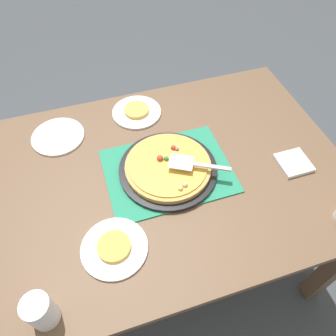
# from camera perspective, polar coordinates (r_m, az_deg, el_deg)

# --- Properties ---
(ground_plane) EXTENTS (8.00, 8.00, 0.00)m
(ground_plane) POSITION_cam_1_polar(r_m,az_deg,el_deg) (1.90, 0.00, -14.48)
(ground_plane) COLOR #3D4247
(dining_table) EXTENTS (1.40, 1.00, 0.75)m
(dining_table) POSITION_cam_1_polar(r_m,az_deg,el_deg) (1.34, 0.00, -3.42)
(dining_table) COLOR brown
(dining_table) RESTS_ON ground_plane
(placemat) EXTENTS (0.48, 0.36, 0.01)m
(placemat) POSITION_cam_1_polar(r_m,az_deg,el_deg) (1.25, 0.00, -0.48)
(placemat) COLOR #237F5B
(placemat) RESTS_ON dining_table
(pizza_pan) EXTENTS (0.38, 0.38, 0.01)m
(pizza_pan) POSITION_cam_1_polar(r_m,az_deg,el_deg) (1.24, 0.00, -0.20)
(pizza_pan) COLOR black
(pizza_pan) RESTS_ON placemat
(pizza) EXTENTS (0.33, 0.33, 0.04)m
(pizza) POSITION_cam_1_polar(r_m,az_deg,el_deg) (1.22, 0.02, 0.37)
(pizza) COLOR tan
(pizza) RESTS_ON pizza_pan
(plate_near_left) EXTENTS (0.22, 0.22, 0.01)m
(plate_near_left) POSITION_cam_1_polar(r_m,az_deg,el_deg) (1.48, -5.58, 9.83)
(plate_near_left) COLOR white
(plate_near_left) RESTS_ON dining_table
(plate_far_right) EXTENTS (0.22, 0.22, 0.01)m
(plate_far_right) POSITION_cam_1_polar(r_m,az_deg,el_deg) (1.09, -9.49, -13.84)
(plate_far_right) COLOR white
(plate_far_right) RESTS_ON dining_table
(plate_side) EXTENTS (0.22, 0.22, 0.01)m
(plate_side) POSITION_cam_1_polar(r_m,az_deg,el_deg) (1.44, -18.94, 5.32)
(plate_side) COLOR white
(plate_side) RESTS_ON dining_table
(served_slice_left) EXTENTS (0.11, 0.11, 0.02)m
(served_slice_left) POSITION_cam_1_polar(r_m,az_deg,el_deg) (1.47, -5.62, 10.21)
(served_slice_left) COLOR #EAB747
(served_slice_left) RESTS_ON plate_near_left
(served_slice_right) EXTENTS (0.11, 0.11, 0.02)m
(served_slice_right) POSITION_cam_1_polar(r_m,az_deg,el_deg) (1.08, -9.58, -13.56)
(served_slice_right) COLOR gold
(served_slice_right) RESTS_ON plate_far_right
(cup_near) EXTENTS (0.08, 0.08, 0.12)m
(cup_near) POSITION_cam_1_polar(r_m,az_deg,el_deg) (1.02, -21.68, -22.55)
(cup_near) COLOR white
(cup_near) RESTS_ON dining_table
(pizza_server) EXTENTS (0.22, 0.15, 0.01)m
(pizza_server) POSITION_cam_1_polar(r_m,az_deg,el_deg) (1.19, 4.63, 0.70)
(pizza_server) COLOR silver
(pizza_server) RESTS_ON pizza
(napkin_stack) EXTENTS (0.12, 0.12, 0.02)m
(napkin_stack) POSITION_cam_1_polar(r_m,az_deg,el_deg) (1.36, 21.41, 0.86)
(napkin_stack) COLOR white
(napkin_stack) RESTS_ON dining_table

